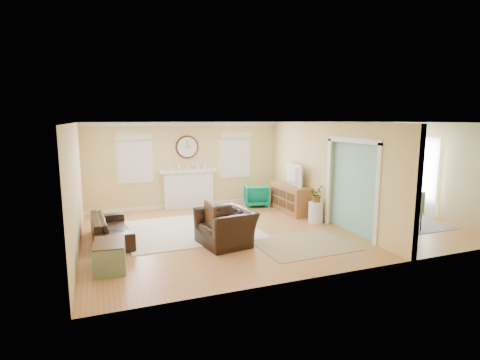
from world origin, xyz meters
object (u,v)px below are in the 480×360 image
object	(u,v)px
green_chair	(256,195)
credenza	(291,198)
dining_table	(384,209)
eames_chair	(226,227)
sofa	(111,228)

from	to	relation	value
green_chair	credenza	size ratio (longest dim) A/B	0.46
credenza	dining_table	distance (m)	2.54
credenza	green_chair	bearing A→B (deg)	120.15
green_chair	credenza	distance (m)	1.25
eames_chair	dining_table	bearing A→B (deg)	85.57
green_chair	credenza	xyz separation A→B (m)	(0.62, -1.08, 0.07)
credenza	eames_chair	bearing A→B (deg)	-142.75
eames_chair	credenza	xyz separation A→B (m)	(2.69, 2.05, 0.02)
eames_chair	dining_table	world-z (taller)	eames_chair
green_chair	dining_table	size ratio (longest dim) A/B	0.45
sofa	dining_table	bearing A→B (deg)	-99.01
eames_chair	credenza	distance (m)	3.38
credenza	sofa	bearing A→B (deg)	-169.43
sofa	eames_chair	size ratio (longest dim) A/B	1.69
sofa	credenza	size ratio (longest dim) A/B	1.23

